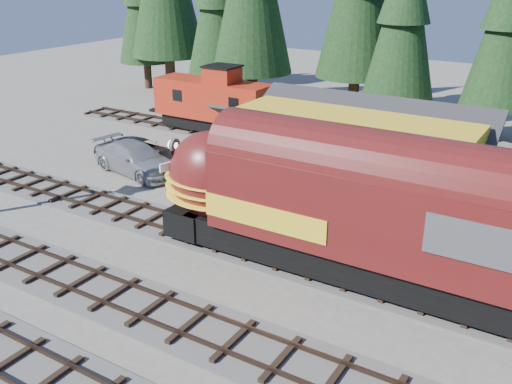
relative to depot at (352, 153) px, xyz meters
The scene contains 7 objects.
ground 10.91m from the depot, 89.99° to the right, with size 120.00×120.00×0.00m, color #6B665B.
track_spur 12.83m from the depot, 143.13° to the left, with size 32.00×3.20×0.33m.
depot is the anchor object (origin of this frame).
locomotive 6.88m from the depot, 70.99° to the right, with size 17.35×3.45×4.72m.
caboose 15.76m from the depot, 151.55° to the left, with size 8.87×2.57×4.61m.
pickup_truck_a 13.76m from the depot, behind, with size 2.71×5.87×1.63m, color black.
pickup_truck_b 13.18m from the depot, behind, with size 2.50×6.14×1.78m, color #9B9DA2.
Camera 1 is at (10.00, -14.90, 11.75)m, focal length 40.00 mm.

